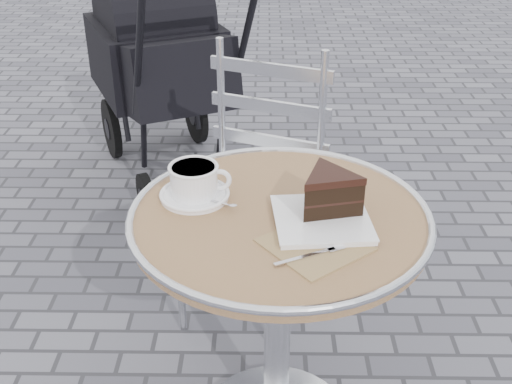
{
  "coord_description": "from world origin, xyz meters",
  "views": [
    {
      "loc": [
        -0.04,
        -1.29,
        1.52
      ],
      "look_at": [
        -0.06,
        0.02,
        0.78
      ],
      "focal_mm": 45.0,
      "sensor_mm": 36.0,
      "label": 1
    }
  ],
  "objects_px": {
    "cake_plate_set": "(327,199)",
    "cappuccino_set": "(195,184)",
    "baby_stroller": "(164,71)",
    "cafe_table": "(279,271)",
    "bistro_chair": "(261,156)"
  },
  "relations": [
    {
      "from": "cappuccino_set",
      "to": "cake_plate_set",
      "type": "height_order",
      "value": "cake_plate_set"
    },
    {
      "from": "cappuccino_set",
      "to": "cafe_table",
      "type": "bearing_deg",
      "value": -22.68
    },
    {
      "from": "bistro_chair",
      "to": "baby_stroller",
      "type": "xyz_separation_m",
      "value": [
        -0.47,
        1.03,
        -0.06
      ]
    },
    {
      "from": "bistro_chair",
      "to": "cafe_table",
      "type": "bearing_deg",
      "value": -64.16
    },
    {
      "from": "cake_plate_set",
      "to": "baby_stroller",
      "type": "distance_m",
      "value": 1.8
    },
    {
      "from": "cake_plate_set",
      "to": "bistro_chair",
      "type": "bearing_deg",
      "value": 98.49
    },
    {
      "from": "cafe_table",
      "to": "cake_plate_set",
      "type": "bearing_deg",
      "value": -9.8
    },
    {
      "from": "baby_stroller",
      "to": "cafe_table",
      "type": "bearing_deg",
      "value": -96.96
    },
    {
      "from": "baby_stroller",
      "to": "cappuccino_set",
      "type": "bearing_deg",
      "value": -103.14
    },
    {
      "from": "cake_plate_set",
      "to": "cappuccino_set",
      "type": "bearing_deg",
      "value": 158.18
    },
    {
      "from": "cappuccino_set",
      "to": "bistro_chair",
      "type": "relative_size",
      "value": 0.2
    },
    {
      "from": "cake_plate_set",
      "to": "bistro_chair",
      "type": "relative_size",
      "value": 0.38
    },
    {
      "from": "bistro_chair",
      "to": "cake_plate_set",
      "type": "bearing_deg",
      "value": -54.9
    },
    {
      "from": "cake_plate_set",
      "to": "baby_stroller",
      "type": "xyz_separation_m",
      "value": [
        -0.63,
        1.67,
        -0.27
      ]
    },
    {
      "from": "cafe_table",
      "to": "cake_plate_set",
      "type": "height_order",
      "value": "cake_plate_set"
    }
  ]
}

